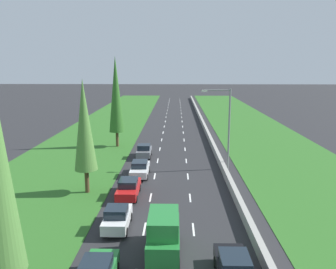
# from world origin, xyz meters

# --- Properties ---
(ground_plane) EXTENTS (300.00, 300.00, 0.00)m
(ground_plane) POSITION_xyz_m (0.00, 60.00, 0.00)
(ground_plane) COLOR #28282B
(ground_plane) RESTS_ON ground
(grass_verge_left) EXTENTS (14.00, 140.00, 0.04)m
(grass_verge_left) POSITION_xyz_m (-12.65, 60.00, 0.02)
(grass_verge_left) COLOR #2D6623
(grass_verge_left) RESTS_ON ground
(grass_verge_right) EXTENTS (14.00, 140.00, 0.04)m
(grass_verge_right) POSITION_xyz_m (14.35, 60.00, 0.02)
(grass_verge_right) COLOR #2D6623
(grass_verge_right) RESTS_ON ground
(median_barrier) EXTENTS (0.44, 120.00, 0.85)m
(median_barrier) POSITION_xyz_m (5.70, 60.00, 0.42)
(median_barrier) COLOR #9E9B93
(median_barrier) RESTS_ON ground
(lane_markings) EXTENTS (3.64, 116.00, 0.01)m
(lane_markings) POSITION_xyz_m (0.00, 60.00, 0.01)
(lane_markings) COLOR white
(lane_markings) RESTS_ON ground
(black_sedan_right_lane) EXTENTS (1.82, 4.50, 1.64)m
(black_sedan_right_lane) POSITION_xyz_m (3.63, 14.91, 0.81)
(black_sedan_right_lane) COLOR black
(black_sedan_right_lane) RESTS_ON ground
(green_van_centre_lane) EXTENTS (1.96, 4.90, 2.82)m
(green_van_centre_lane) POSITION_xyz_m (-0.25, 17.53, 1.40)
(green_van_centre_lane) COLOR #237A33
(green_van_centre_lane) RESTS_ON ground
(white_hatchback_left_lane) EXTENTS (1.74, 3.90, 1.72)m
(white_hatchback_left_lane) POSITION_xyz_m (-3.69, 21.02, 0.84)
(white_hatchback_left_lane) COLOR white
(white_hatchback_left_lane) RESTS_ON ground
(red_sedan_left_lane) EXTENTS (1.82, 4.50, 1.64)m
(red_sedan_left_lane) POSITION_xyz_m (-3.71, 27.19, 0.81)
(red_sedan_left_lane) COLOR red
(red_sedan_left_lane) RESTS_ON ground
(white_sedan_left_lane) EXTENTS (1.82, 4.50, 1.64)m
(white_sedan_left_lane) POSITION_xyz_m (-3.30, 33.06, 0.81)
(white_sedan_left_lane) COLOR white
(white_sedan_left_lane) RESTS_ON ground
(grey_hatchback_left_lane) EXTENTS (1.74, 3.90, 1.72)m
(grey_hatchback_left_lane) POSITION_xyz_m (-3.53, 40.54, 0.84)
(grey_hatchback_left_lane) COLOR slate
(grey_hatchback_left_lane) RESTS_ON ground
(poplar_tree_second) EXTENTS (2.06, 2.06, 10.38)m
(poplar_tree_second) POSITION_xyz_m (-7.64, 28.11, 6.24)
(poplar_tree_second) COLOR #4C3823
(poplar_tree_second) RESTS_ON ground
(poplar_tree_third) EXTENTS (2.12, 2.12, 12.79)m
(poplar_tree_third) POSITION_xyz_m (-7.92, 46.40, 7.45)
(poplar_tree_third) COLOR #4C3823
(poplar_tree_third) RESTS_ON ground
(street_light_mast) EXTENTS (3.20, 0.28, 9.00)m
(street_light_mast) POSITION_xyz_m (5.98, 35.81, 5.23)
(street_light_mast) COLOR gray
(street_light_mast) RESTS_ON ground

